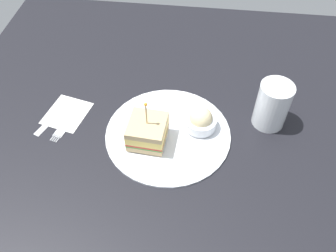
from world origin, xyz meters
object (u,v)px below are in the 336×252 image
(plate, at_px, (168,133))
(knife, at_px, (51,120))
(sandwich_half_center, at_px, (147,131))
(coleslaw_bowl, at_px, (201,120))
(drink_glass, at_px, (272,107))
(fork, at_px, (64,127))
(napkin, at_px, (67,113))

(plate, bearing_deg, knife, 177.96)
(plate, xyz_separation_m, knife, (-0.28, 0.01, -0.00))
(sandwich_half_center, distance_m, coleslaw_bowl, 0.13)
(drink_glass, bearing_deg, fork, -170.84)
(drink_glass, bearing_deg, napkin, -176.13)
(napkin, bearing_deg, drink_glass, 3.87)
(plate, distance_m, napkin, 0.25)
(coleslaw_bowl, bearing_deg, fork, -173.60)
(sandwich_half_center, distance_m, knife, 0.24)
(sandwich_half_center, relative_size, coleslaw_bowl, 1.57)
(fork, bearing_deg, napkin, 99.39)
(sandwich_half_center, relative_size, knife, 0.97)
(drink_glass, xyz_separation_m, knife, (-0.51, -0.06, -0.05))
(plate, distance_m, sandwich_half_center, 0.06)
(sandwich_half_center, xyz_separation_m, knife, (-0.24, 0.04, -0.04))
(drink_glass, height_order, napkin, drink_glass)
(plate, height_order, napkin, plate)
(drink_glass, distance_m, fork, 0.48)
(coleslaw_bowl, xyz_separation_m, drink_glass, (0.16, 0.04, 0.02))
(knife, bearing_deg, sandwich_half_center, -8.85)
(napkin, bearing_deg, knife, -139.56)
(plate, height_order, fork, plate)
(fork, bearing_deg, knife, 153.38)
(plate, distance_m, knife, 0.28)
(coleslaw_bowl, distance_m, knife, 0.35)
(plate, distance_m, drink_glass, 0.24)
(sandwich_half_center, height_order, fork, sandwich_half_center)
(plate, bearing_deg, fork, -178.00)
(sandwich_half_center, distance_m, fork, 0.21)
(drink_glass, height_order, fork, drink_glass)
(sandwich_half_center, height_order, drink_glass, sandwich_half_center)
(plate, xyz_separation_m, napkin, (-0.25, 0.04, -0.00))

